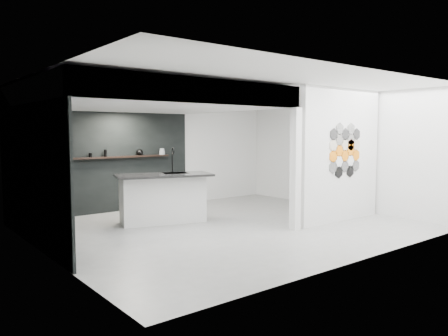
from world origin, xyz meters
TOP-DOWN VIEW (x-y plane):
  - floor at (0.00, 0.00)m, footprint 7.00×6.00m
  - partition_panel at (2.23, -1.00)m, footprint 2.45×0.15m
  - bay_clad_back at (-1.30, 2.97)m, footprint 4.40×0.04m
  - bay_clad_left at (-3.47, 1.00)m, footprint 0.04×4.00m
  - bulkhead at (-1.30, 1.00)m, footprint 4.40×4.00m
  - corner_column at (0.82, -1.00)m, footprint 0.16×0.16m
  - fascia_beam at (-1.30, -0.92)m, footprint 4.40×0.16m
  - wall_basin at (-3.24, 0.80)m, footprint 0.40×0.60m
  - display_shelf at (-1.20, 2.87)m, footprint 3.00×0.15m
  - kitchen_island at (-0.84, 1.16)m, footprint 2.10×1.38m
  - stockpot at (-2.55, 2.87)m, footprint 0.29×0.29m
  - kettle at (-0.47, 2.87)m, footprint 0.23×0.23m
  - glass_bowl at (0.15, 2.87)m, footprint 0.16×0.16m
  - glass_vase at (0.15, 2.87)m, footprint 0.15×0.15m
  - bottle_dark at (-1.35, 2.87)m, footprint 0.08×0.08m
  - utensil_cup at (-1.70, 2.87)m, footprint 0.09×0.09m
  - hex_tile_cluster at (2.26, -1.09)m, footprint 1.04×0.02m

SIDE VIEW (x-z plane):
  - floor at x=0.00m, z-range -0.01..0.00m
  - kitchen_island at x=-0.84m, z-range -0.25..1.31m
  - wall_basin at x=-3.24m, z-range 0.79..0.91m
  - bay_clad_back at x=-1.30m, z-range 0.00..2.35m
  - bay_clad_left at x=-3.47m, z-range 0.00..2.35m
  - corner_column at x=0.82m, z-range 0.00..2.35m
  - display_shelf at x=-1.20m, z-range 1.28..1.32m
  - utensil_cup at x=-1.70m, z-range 1.32..1.41m
  - glass_bowl at x=0.15m, z-range 1.32..1.42m
  - kettle at x=-0.47m, z-range 1.32..1.47m
  - glass_vase at x=0.15m, z-range 1.32..1.48m
  - partition_panel at x=2.23m, z-range 0.00..2.80m
  - bottle_dark at x=-1.35m, z-range 1.32..1.48m
  - stockpot at x=-2.55m, z-range 1.32..1.52m
  - hex_tile_cluster at x=2.26m, z-range 0.92..2.09m
  - bulkhead at x=-1.30m, z-range 2.35..2.75m
  - fascia_beam at x=-1.30m, z-range 2.35..2.75m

